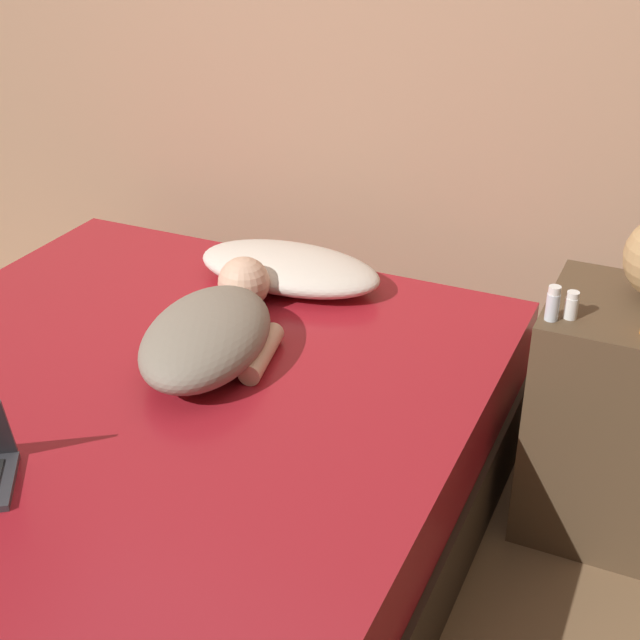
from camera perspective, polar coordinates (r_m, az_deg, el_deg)
The scene contains 7 objects.
ground_plane at distance 2.64m, azimuth -10.55°, elevation -13.22°, with size 12.00×12.00×0.00m, color brown.
bed at distance 2.49m, azimuth -11.04°, elevation -9.09°, with size 1.71×1.88×0.48m.
nightstand at distance 2.58m, azimuth 19.28°, elevation -6.11°, with size 0.52×0.45×0.68m.
pillow at distance 2.83m, azimuth -1.99°, elevation 3.35°, with size 0.61×0.32×0.11m.
person_lying at distance 2.44m, azimuth -6.86°, elevation -0.61°, with size 0.42×0.71×0.16m.
bottle_white at distance 2.29m, azimuth 15.80°, elevation 0.91°, with size 0.03×0.03×0.07m.
bottle_clear at distance 2.27m, azimuth 14.68°, elevation 1.02°, with size 0.03×0.03×0.09m.
Camera 1 is at (1.23, -1.57, 1.73)m, focal length 50.00 mm.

